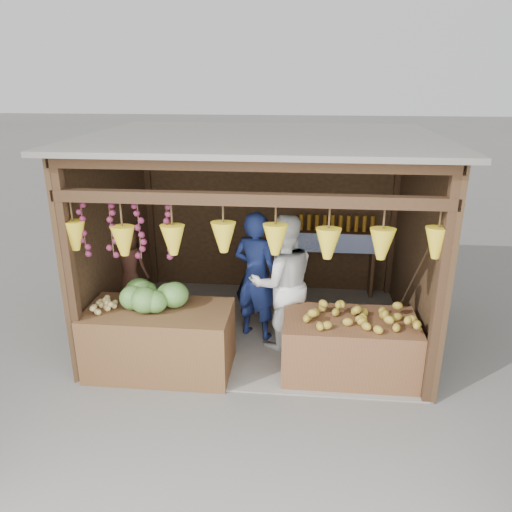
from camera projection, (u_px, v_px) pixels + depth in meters
The scene contains 12 objects.
ground at pixel (261, 329), 6.97m from camera, with size 80.00×80.00×0.00m, color #514F49.
stall_structure at pixel (259, 215), 6.36m from camera, with size 4.30×3.30×2.66m.
back_shelf at pixel (335, 243), 7.78m from camera, with size 1.25×0.32×1.32m.
counter_left at pixel (160, 340), 5.88m from camera, with size 1.68×0.85×0.80m, color #52341B.
counter_right at pixel (349, 347), 5.81m from camera, with size 1.53×0.85×0.71m, color #532F1B.
stool at pixel (134, 308), 7.25m from camera, with size 0.31×0.31×0.29m, color black.
man_standing at pixel (256, 276), 6.50m from camera, with size 0.64×0.42×1.75m, color #152151.
woman_standing at pixel (283, 283), 6.27m from camera, with size 0.86×0.67×1.77m, color silver.
vendor_seated at pixel (130, 265), 7.02m from camera, with size 0.52×0.34×1.06m, color #4F2B1F.
melon_pile at pixel (150, 294), 5.76m from camera, with size 1.00×0.50×0.32m, color #1D5516, non-canonical shape.
tanfruit_pile at pixel (104, 305), 5.72m from camera, with size 0.34×0.40×0.13m, color #A7934D, non-canonical shape.
mango_pile at pixel (358, 313), 5.61m from camera, with size 1.40×0.64×0.22m, color #AE6317, non-canonical shape.
Camera 1 is at (0.54, -6.18, 3.34)m, focal length 35.00 mm.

